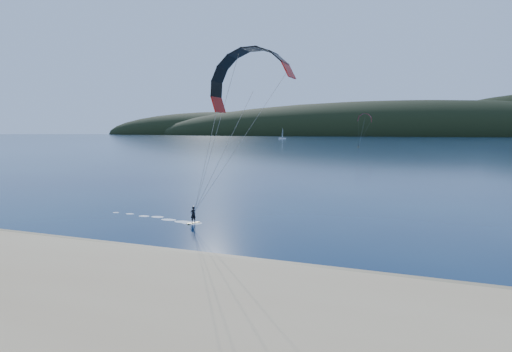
{
  "coord_description": "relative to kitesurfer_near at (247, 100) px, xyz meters",
  "views": [
    {
      "loc": [
        14.93,
        -20.54,
        8.39
      ],
      "look_at": [
        2.84,
        10.0,
        5.0
      ],
      "focal_mm": 31.12,
      "sensor_mm": 36.0,
      "label": 1
    }
  ],
  "objects": [
    {
      "name": "headland",
      "position": [
        -1.49,
        735.29,
        -10.65
      ],
      "size": [
        1200.0,
        310.0,
        140.0
      ],
      "color": "black",
      "rests_on": "ground"
    },
    {
      "name": "sailboat",
      "position": [
        -123.99,
        385.47,
        -9.88
      ],
      "size": [
        7.5,
        4.7,
        10.47
      ],
      "color": "white",
      "rests_on": "ground"
    },
    {
      "name": "wet_sand",
      "position": [
        -2.12,
        -5.5,
        -10.6
      ],
      "size": [
        220.0,
        2.5,
        0.1
      ],
      "color": "#908054",
      "rests_on": "ground"
    },
    {
      "name": "ground",
      "position": [
        -2.12,
        -10.0,
        -10.65
      ],
      "size": [
        1800.0,
        1800.0,
        0.0
      ],
      "primitive_type": "plane",
      "color": "#08193C",
      "rests_on": "ground"
    },
    {
      "name": "kitesurfer_far",
      "position": [
        -18.38,
        193.87,
        2.45
      ],
      "size": [
        7.21,
        5.07,
        15.29
      ],
      "color": "gold",
      "rests_on": "ground"
    },
    {
      "name": "kitesurfer_near",
      "position": [
        0.0,
        0.0,
        0.0
      ],
      "size": [
        21.78,
        7.19,
        14.45
      ],
      "color": "gold",
      "rests_on": "ground"
    }
  ]
}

